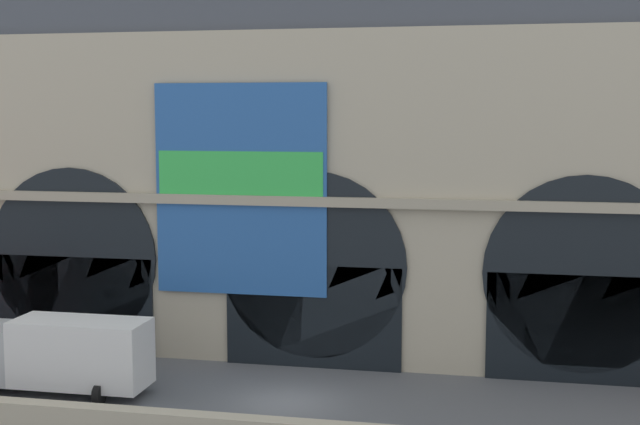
# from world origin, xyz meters

# --- Properties ---
(ground_plane) EXTENTS (200.00, 200.00, 0.00)m
(ground_plane) POSITION_xyz_m (0.00, 0.00, 0.00)
(ground_plane) COLOR #54565B
(station_building) EXTENTS (49.09, 6.17, 18.86)m
(station_building) POSITION_xyz_m (0.02, 7.89, 9.20)
(station_building) COLOR #B2A891
(station_building) RESTS_ON ground
(box_truck_midwest) EXTENTS (7.50, 2.91, 3.12)m
(box_truck_midwest) POSITION_xyz_m (-9.31, -0.81, 1.70)
(box_truck_midwest) COLOR #ADB2B7
(box_truck_midwest) RESTS_ON ground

